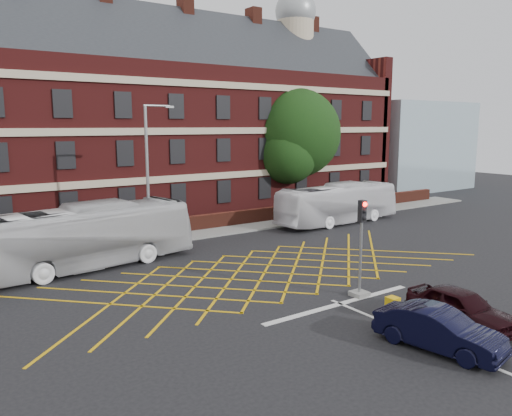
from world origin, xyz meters
TOP-DOWN VIEW (x-y plane):
  - ground at (0.00, 0.00)m, footprint 120.00×120.00m
  - victorian_building at (0.25, 22.00)m, footprint 51.00×12.17m
  - boundary_wall at (0.00, 13.00)m, footprint 56.00×0.50m
  - far_pavement at (0.00, 12.00)m, footprint 60.00×3.00m
  - glass_block at (34.00, 21.00)m, footprint 14.00×10.00m
  - box_junction_hatching at (0.00, 2.00)m, footprint 8.22×8.22m
  - stop_line at (0.00, -3.50)m, footprint 8.00×0.30m
  - centre_line at (0.00, -10.00)m, footprint 0.15×14.00m
  - bus_left at (-7.53, 7.96)m, footprint 12.43×4.37m
  - bus_right at (12.20, 9.39)m, footprint 10.99×3.07m
  - car_navy at (-0.33, -8.48)m, footprint 2.26×4.46m
  - car_maroon at (2.10, -7.71)m, footprint 1.75×4.23m
  - deciduous_tree at (13.81, 16.60)m, footprint 7.98×7.86m
  - traffic_light_near at (1.40, -3.24)m, footprint 0.70×0.70m
  - street_lamp at (-3.01, 9.43)m, footprint 2.25×1.00m
  - utility_cabinet at (0.56, -5.79)m, footprint 0.43×0.44m

SIDE VIEW (x-z plane):
  - ground at x=0.00m, z-range 0.00..0.00m
  - box_junction_hatching at x=0.00m, z-range 0.00..0.02m
  - stop_line at x=0.00m, z-range 0.00..0.02m
  - centre_line at x=0.00m, z-range 0.00..0.02m
  - far_pavement at x=0.00m, z-range 0.00..0.12m
  - utility_cabinet at x=0.56m, z-range 0.00..0.86m
  - boundary_wall at x=0.00m, z-range 0.00..1.10m
  - car_navy at x=-0.33m, z-range 0.00..1.40m
  - car_maroon at x=2.10m, z-range 0.00..1.43m
  - bus_right at x=12.20m, z-range 0.00..3.03m
  - bus_left at x=-7.53m, z-range 0.00..3.39m
  - traffic_light_near at x=1.40m, z-range -0.37..3.90m
  - street_lamp at x=-3.01m, z-range -1.37..7.24m
  - glass_block at x=34.00m, z-range 0.00..10.00m
  - deciduous_tree at x=13.81m, z-range 0.85..11.51m
  - victorian_building at x=0.25m, z-range -2.36..18.04m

